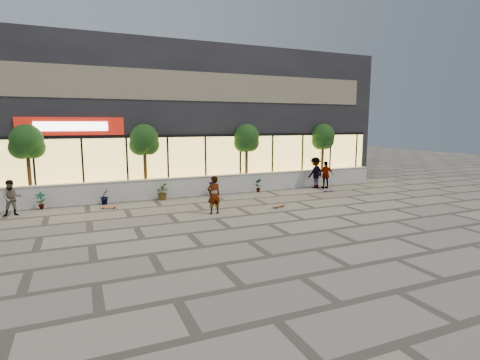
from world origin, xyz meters
name	(u,v)px	position (x,y,z in m)	size (l,w,h in m)	color
ground	(269,224)	(0.00, 0.00, 0.00)	(80.00, 80.00, 0.00)	gray
planter_wall	(211,185)	(0.00, 7.00, 0.52)	(22.00, 0.42, 1.04)	silver
retail_building	(184,119)	(0.00, 12.49, 4.25)	(24.00, 9.17, 8.50)	black
shrub_a	(41,201)	(-8.50, 6.45, 0.41)	(0.43, 0.29, 0.81)	black
shrub_b	(105,196)	(-5.70, 6.45, 0.41)	(0.45, 0.36, 0.81)	black
shrub_c	(162,192)	(-2.90, 6.45, 0.41)	(0.73, 0.63, 0.81)	black
shrub_d	(213,188)	(-0.10, 6.45, 0.41)	(0.45, 0.45, 0.81)	black
shrub_e	(258,185)	(2.70, 6.45, 0.41)	(0.43, 0.29, 0.81)	black
tree_west	(27,144)	(-9.00, 7.70, 2.99)	(1.60, 1.50, 3.92)	#402D17
tree_midwest	(144,141)	(-3.50, 7.70, 2.99)	(1.60, 1.50, 3.92)	#402D17
tree_mideast	(247,140)	(2.50, 7.70, 2.99)	(1.60, 1.50, 3.92)	#402D17
tree_east	(323,138)	(8.00, 7.70, 2.99)	(1.60, 1.50, 3.92)	#402D17
skater_center	(214,195)	(-1.43, 2.46, 0.84)	(0.61, 0.40, 1.68)	white
skater_left	(12,198)	(-9.50, 5.55, 0.78)	(0.76, 0.59, 1.57)	tan
skater_right_near	(326,175)	(7.00, 5.90, 0.84)	(0.98, 0.41, 1.67)	silver
skater_right_far	(315,173)	(6.50, 6.30, 0.95)	(1.22, 0.70, 1.90)	maroon
skateboard_center	(279,206)	(1.82, 2.44, 0.09)	(0.86, 0.55, 0.10)	brown
skateboard_left	(108,207)	(-5.62, 5.36, 0.08)	(0.83, 0.39, 0.10)	#C34724
skateboard_right_near	(323,186)	(7.00, 6.20, 0.08)	(0.76, 0.52, 0.09)	#955930
skateboard_right_far	(328,190)	(6.50, 4.96, 0.07)	(0.75, 0.25, 0.09)	#535699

